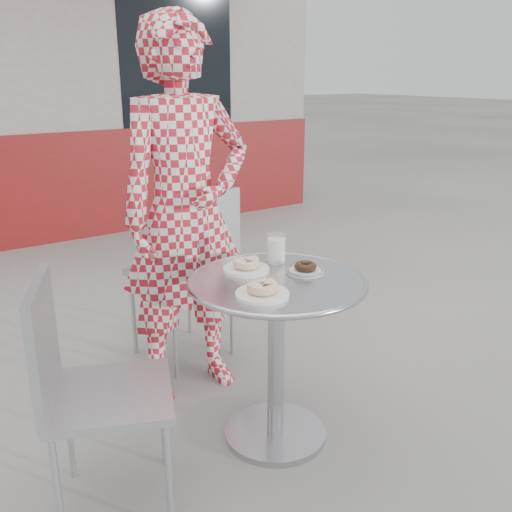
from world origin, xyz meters
TOP-DOWN VIEW (x-y plane):
  - ground at (0.00, 0.00)m, footprint 60.00×60.00m
  - bistro_table at (-0.03, 0.05)m, footprint 0.72×0.72m
  - chair_far at (0.01, 0.94)m, footprint 0.52×0.52m
  - chair_left at (-0.75, 0.06)m, footprint 0.55×0.55m
  - seated_person at (-0.11, 0.65)m, footprint 0.67×0.45m
  - plate_far at (-0.07, 0.20)m, footprint 0.19×0.19m
  - plate_near at (-0.18, -0.06)m, footprint 0.20×0.20m
  - plate_checker at (0.11, 0.05)m, footprint 0.16×0.16m
  - milk_cup at (0.09, 0.21)m, footprint 0.08×0.08m

SIDE VIEW (x-z plane):
  - ground at x=0.00m, z-range 0.00..0.00m
  - chair_left at x=-0.75m, z-range -0.17..0.71m
  - chair_far at x=0.01m, z-range -0.18..0.77m
  - bistro_table at x=-0.03m, z-range 0.19..0.92m
  - plate_checker at x=0.11m, z-range 0.72..0.76m
  - plate_far at x=-0.07m, z-range 0.72..0.77m
  - plate_near at x=-0.18m, z-range 0.72..0.78m
  - milk_cup at x=0.09m, z-range 0.72..0.85m
  - seated_person at x=-0.11m, z-range 0.00..1.78m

